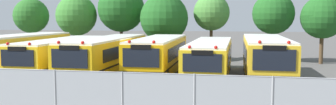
# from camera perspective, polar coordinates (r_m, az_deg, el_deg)

# --- Properties ---
(ground_plane) EXTENTS (160.00, 160.00, 0.00)m
(ground_plane) POSITION_cam_1_polar(r_m,az_deg,el_deg) (24.46, -5.54, -3.63)
(ground_plane) COLOR #514F4C
(school_bus_0) EXTENTS (2.79, 11.18, 2.78)m
(school_bus_0) POSITION_cam_1_polar(r_m,az_deg,el_deg) (28.14, -22.58, 0.17)
(school_bus_0) COLOR yellow
(school_bus_0) RESTS_ON ground_plane
(school_bus_1) EXTENTS (2.65, 10.82, 2.53)m
(school_bus_1) POSITION_cam_1_polar(r_m,az_deg,el_deg) (26.17, -16.49, -0.29)
(school_bus_1) COLOR yellow
(school_bus_1) RESTS_ON ground_plane
(school_bus_2) EXTENTS (2.54, 11.43, 2.68)m
(school_bus_2) POSITION_cam_1_polar(r_m,az_deg,el_deg) (24.56, -9.56, -0.32)
(school_bus_2) COLOR yellow
(school_bus_2) RESTS_ON ground_plane
(school_bus_3) EXTENTS (2.66, 10.04, 2.69)m
(school_bus_3) POSITION_cam_1_polar(r_m,az_deg,el_deg) (23.86, -1.46, -0.41)
(school_bus_3) COLOR #EAA80C
(school_bus_3) RESTS_ON ground_plane
(school_bus_4) EXTENTS (2.51, 11.04, 2.51)m
(school_bus_4) POSITION_cam_1_polar(r_m,az_deg,el_deg) (23.30, 6.75, -0.81)
(school_bus_4) COLOR yellow
(school_bus_4) RESTS_ON ground_plane
(school_bus_5) EXTENTS (2.59, 10.59, 2.78)m
(school_bus_5) POSITION_cam_1_polar(r_m,az_deg,el_deg) (23.39, 15.14, -0.61)
(school_bus_5) COLOR yellow
(school_bus_5) RESTS_ON ground_plane
(tree_0) EXTENTS (3.46, 3.46, 5.80)m
(tree_0) POSITION_cam_1_polar(r_m,az_deg,el_deg) (38.56, -20.68, 5.38)
(tree_0) COLOR #4C3823
(tree_0) RESTS_ON ground_plane
(tree_1) EXTENTS (3.96, 3.96, 6.08)m
(tree_1) POSITION_cam_1_polar(r_m,az_deg,el_deg) (36.39, -14.33, 5.77)
(tree_1) COLOR #4C3823
(tree_1) RESTS_ON ground_plane
(tree_2) EXTENTS (4.48, 4.48, 6.99)m
(tree_2) POSITION_cam_1_polar(r_m,az_deg,el_deg) (35.02, -7.44, 6.89)
(tree_2) COLOR #4C3823
(tree_2) RESTS_ON ground_plane
(tree_3) EXTENTS (4.33, 4.33, 6.00)m
(tree_3) POSITION_cam_1_polar(r_m,az_deg,el_deg) (32.46, -0.77, 5.35)
(tree_3) COLOR #4C3823
(tree_3) RESTS_ON ground_plane
(tree_4) EXTENTS (3.31, 3.31, 6.01)m
(tree_4) POSITION_cam_1_polar(r_m,az_deg,el_deg) (33.32, 6.72, 6.27)
(tree_4) COLOR #4C3823
(tree_4) RESTS_ON ground_plane
(tree_5) EXTENTS (3.65, 3.65, 6.07)m
(tree_5) POSITION_cam_1_polar(r_m,az_deg,el_deg) (33.01, 16.11, 5.98)
(tree_5) COLOR #4C3823
(tree_5) RESTS_ON ground_plane
(tree_6) EXTENTS (3.58, 3.58, 5.71)m
(tree_6) POSITION_cam_1_polar(r_m,az_deg,el_deg) (32.73, 23.07, 5.22)
(tree_6) COLOR #4C3823
(tree_6) RESTS_ON ground_plane
(chainlink_fence) EXTENTS (22.38, 0.07, 1.83)m
(chainlink_fence) POSITION_cam_1_polar(r_m,az_deg,el_deg) (15.15, -17.38, -5.90)
(chainlink_fence) COLOR #9EA0A3
(chainlink_fence) RESTS_ON ground_plane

